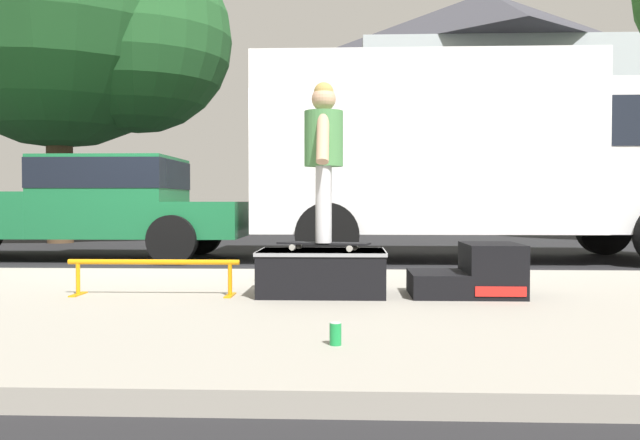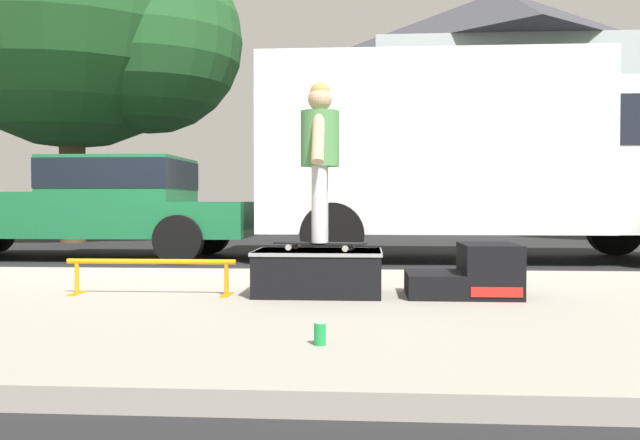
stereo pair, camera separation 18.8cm
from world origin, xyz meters
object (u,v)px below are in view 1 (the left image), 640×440
Objects in this scene: street_tree_neighbour at (75,11)px; skateboard at (324,244)px; grind_rail at (154,268)px; skater_kid at (324,148)px; skate_box at (322,271)px; box_truck at (482,151)px; soda_can at (335,334)px; kicker_ramp at (475,274)px; pickup_truck_green at (78,203)px.

skateboard is at bearing -56.70° from street_tree_neighbour.
grind_rail is 0.17× the size of street_tree_neighbour.
street_tree_neighbour is at bearing 123.30° from skater_kid.
street_tree_neighbour reaches higher than skate_box.
box_truck is at bearing 64.48° from skate_box.
skate_box is at bearing 94.39° from soda_can.
skate_box is at bearing -56.71° from street_tree_neighbour.
skateboard reaches higher than kicker_ramp.
skater_kid reaches higher than grind_rail.
skate_box is 8.54× the size of soda_can.
kicker_ramp is 7.29× the size of soda_can.
grind_rail reaches higher than soda_can.
skate_box is at bearing -115.52° from box_truck.
kicker_ramp is 0.13× the size of box_truck.
box_truck reaches higher than skateboard.
street_tree_neighbour is at bearing 116.03° from grind_rail.
grind_rail is 1.45m from skateboard.
skateboard is 2.01m from soda_can.
skater_kid reaches higher than kicker_ramp.
street_tree_neighbour is (-4.33, 8.86, 4.73)m from grind_rail.
box_truck is 9.57m from street_tree_neighbour.
box_truck is (1.01, 4.82, 1.40)m from kicker_ramp.
street_tree_neighbour is (-1.68, 3.98, 4.18)m from pickup_truck_green.
grind_rail is at bearing -126.98° from box_truck.
grind_rail is at bearing -176.15° from skateboard.
soda_can is at bearing -107.52° from box_truck.
kicker_ramp is at bearing -41.65° from pickup_truck_green.
grind_rail is 2.45m from soda_can.
pickup_truck_green reaches higher than grind_rail.
street_tree_neighbour is (-5.90, 10.73, 4.90)m from soda_can.
pickup_truck_green is (-6.37, -0.05, -0.81)m from box_truck.
skater_kid is at bearing 0.00° from skateboard.
skater_kid is 0.20× the size of box_truck.
skateboard is at bearing 93.98° from soda_can.
skater_kid is at bearing -56.70° from street_tree_neighbour.
skater_kid is at bearing 93.98° from soda_can.
grind_rail is at bearing 129.99° from soda_can.
box_truck is (2.30, 4.82, 1.38)m from skate_box.
box_truck is at bearing 72.48° from soda_can.
soda_can is at bearing -86.02° from skater_kid.
skate_box is at bearing 127.91° from skateboard.
pickup_truck_green reaches higher than skate_box.
grind_rail is 0.21× the size of box_truck.
pickup_truck_green is at bearing 130.47° from skater_kid.
pickup_truck_green is at bearing 130.48° from skate_box.
kicker_ramp is 1.30m from skateboard.
skateboard is at bearing -52.09° from skate_box.
pickup_truck_green is at bearing 130.47° from skateboard.
skateboard is (-1.27, -0.02, 0.25)m from kicker_ramp.
pickup_truck_green reaches higher than soda_can.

